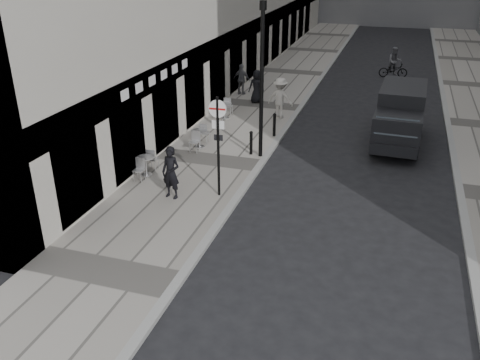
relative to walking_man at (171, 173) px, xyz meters
The scene contains 14 objects.
sidewalk 11.06m from the walking_man, 90.00° to the left, with size 4.00×60.00×0.12m, color gray.
walking_man is the anchor object (origin of this frame).
sign_post 1.98m from the walking_man, 24.00° to the left, with size 0.57×0.10×3.31m.
lamppost 5.19m from the walking_man, 67.18° to the left, with size 0.26×0.26×5.75m.
bollard_near 6.87m from the walking_man, 75.10° to the left, with size 0.13×0.13×0.94m, color black.
bollard_far 4.58m from the walking_man, 72.14° to the left, with size 0.12×0.12×0.88m, color black.
panel_van 10.30m from the walking_man, 48.60° to the left, with size 1.97×4.91×2.28m.
cyclist 20.49m from the walking_man, 72.44° to the left, with size 1.81×0.88×1.87m.
pedestrian_a 12.61m from the walking_man, 96.99° to the left, with size 0.97×0.40×1.65m, color slate.
pedestrian_b 9.27m from the walking_man, 81.31° to the left, with size 1.23×0.71×1.90m, color #BDB7AE.
pedestrian_c 11.29m from the walking_man, 91.72° to the left, with size 0.82×0.53×1.68m, color black.
cafe_table_near 8.40m from the walking_man, 97.28° to the left, with size 0.66×1.50×0.85m.
cafe_table_mid 2.13m from the walking_man, 140.22° to the left, with size 0.63×1.42×0.81m.
cafe_table_far 4.56m from the walking_man, 100.16° to the left, with size 0.65×1.46×0.83m.
Camera 1 is at (4.54, -6.44, 7.64)m, focal length 38.00 mm.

